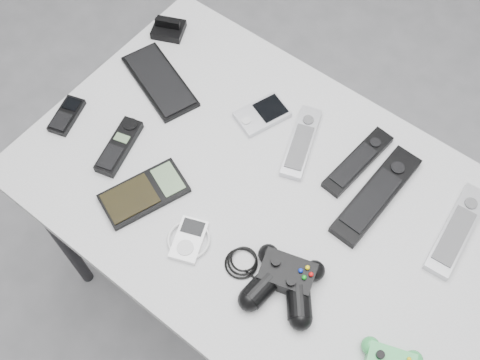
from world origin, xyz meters
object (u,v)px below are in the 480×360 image
Objects in this scene: pda at (262,114)px; remote_black_b at (377,195)px; remote_black_a at (358,161)px; remote_silver_a at (301,142)px; mobile_phone at (67,115)px; controller_black at (285,281)px; calculator at (144,193)px; desk at (269,207)px; cordless_handset at (119,146)px; mp3_player at (189,240)px; pda_keyboard at (160,81)px; remote_silver_b at (457,230)px.

remote_black_b is at bearing 16.96° from pda.
remote_black_a reaches higher than pda.
remote_silver_a reaches higher than mobile_phone.
remote_black_a is at bearing 78.94° from controller_black.
calculator is (0.28, -0.04, 0.00)m from mobile_phone.
remote_black_a reaches higher than desk.
remote_black_a is 0.80× the size of controller_black.
cordless_handset reaches higher than mp3_player.
controller_black reaches higher than pda_keyboard.
mobile_phone is 0.42m from mp3_player.
calculator is at bearing -141.16° from remote_silver_a.
cordless_handset reaches higher than pda_keyboard.
remote_silver_b is at bearing 1.94° from remote_black_a.
mp3_player is 0.38× the size of controller_black.
remote_black_b reaches higher than remote_black_a.
remote_silver_b is at bearing 6.36° from cordless_handset.
remote_silver_a is 0.40m from cordless_handset.
desk is at bearing 8.11° from pda_keyboard.
mp3_player is at bearing -109.55° from desk.
controller_black is at bearing -46.02° from desk.
remote_silver_b is at bearing 38.39° from controller_black.
pda_keyboard is 0.50m from remote_black_a.
desk is 0.22m from remote_black_a.
controller_black is (-0.21, -0.31, 0.01)m from remote_silver_b.
calculator is 1.90× the size of mp3_player.
pda_keyboard is 0.86× the size of remote_black_b.
remote_black_a is 0.25m from remote_silver_b.
remote_black_b is (0.31, -0.02, 0.00)m from pda.
desk is at bearing -159.65° from remote_silver_b.
mp3_player is at bearing -117.57° from remote_silver_a.
remote_black_b reaches higher than cordless_handset.
pda is (-0.13, 0.15, 0.07)m from desk.
calculator is at bearing -34.49° from pda_keyboard.
mobile_phone is (-0.59, -0.30, -0.00)m from remote_black_a.
pda reaches higher than desk.
desk is at bearing -101.58° from remote_silver_a.
pda is 1.14× the size of mobile_phone.
pda is at bearing -167.92° from remote_black_a.
remote_silver_a is 0.33m from mp3_player.
remote_black_b reaches higher than remote_silver_b.
remote_silver_b is 0.65m from calculator.
remote_silver_b is (0.73, 0.08, 0.00)m from pda_keyboard.
desk is 4.84× the size of remote_silver_b.
remote_black_a is at bearing 59.43° from desk.
mp3_player is (0.14, -0.02, -0.00)m from calculator.
remote_silver_b is 0.73m from cordless_handset.
calculator is at bearing -154.24° from remote_silver_b.
controller_black is at bearing -129.16° from remote_silver_b.
remote_silver_b is 1.51× the size of cordless_handset.
remote_black_b is (0.56, 0.05, 0.01)m from pda_keyboard.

